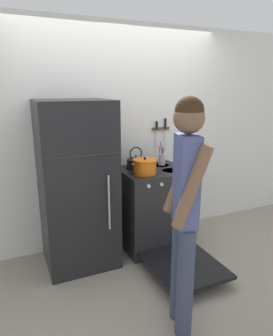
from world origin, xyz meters
The scene contains 9 objects.
ground_plane centered at (0.00, 0.00, 0.00)m, with size 14.00×14.00×0.00m, color gray.
wall_back centered at (0.00, 0.03, 1.27)m, with size 10.00×0.06×2.55m.
refrigerator centered at (-0.58, -0.34, 0.86)m, with size 0.72×0.70×1.73m.
stove_range centered at (0.30, -0.37, 0.47)m, with size 0.74×1.42×0.94m.
dutch_oven_pot centered at (0.13, -0.46, 1.02)m, with size 0.30×0.26×0.19m.
tea_kettle centered at (0.15, -0.20, 1.01)m, with size 0.26×0.21×0.25m.
utensil_jar centered at (0.49, -0.19, 1.01)m, with size 0.08×0.08×0.28m.
person centered at (-0.08, -1.58, 1.02)m, with size 0.36×0.42×1.79m.
wall_knife_strip centered at (0.56, -0.02, 1.35)m, with size 0.24×0.03×0.36m.
Camera 1 is at (-1.21, -3.27, 1.84)m, focal length 32.00 mm.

